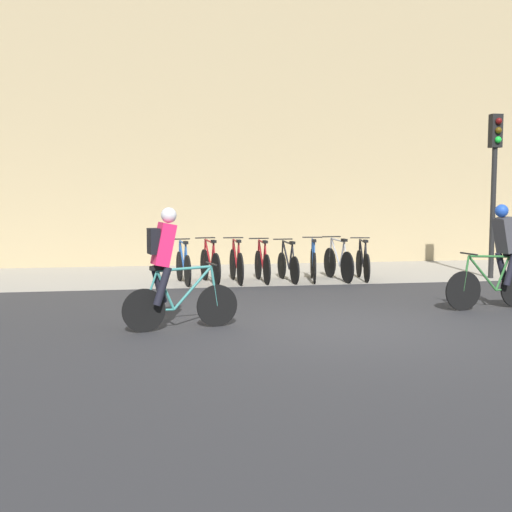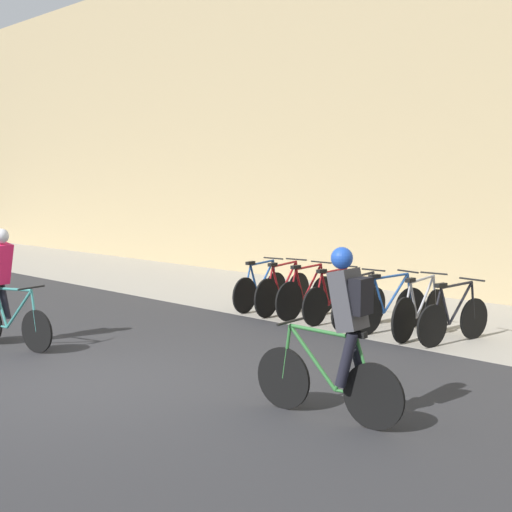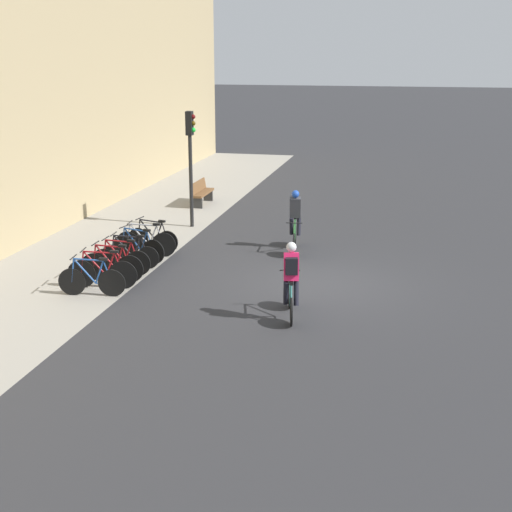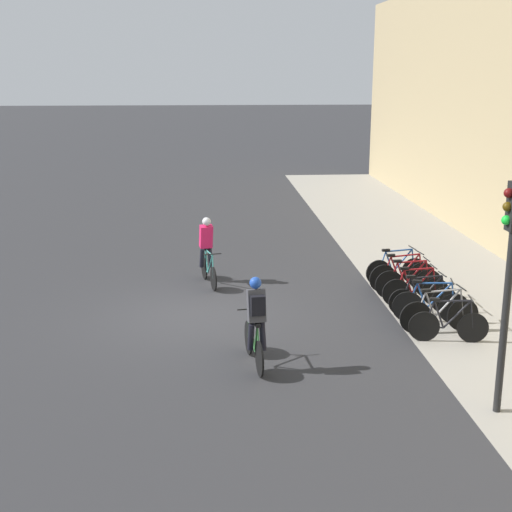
{
  "view_description": "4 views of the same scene",
  "coord_description": "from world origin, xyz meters",
  "px_view_note": "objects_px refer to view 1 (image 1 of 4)",
  "views": [
    {
      "loc": [
        -2.86,
        -8.78,
        1.89
      ],
      "look_at": [
        -1.13,
        1.41,
        0.94
      ],
      "focal_mm": 45.0,
      "sensor_mm": 36.0,
      "label": 1
    },
    {
      "loc": [
        7.37,
        -4.35,
        2.38
      ],
      "look_at": [
        -0.6,
        3.59,
        1.25
      ],
      "focal_mm": 50.0,
      "sensor_mm": 36.0,
      "label": 2
    },
    {
      "loc": [
        -16.96,
        -2.19,
        5.69
      ],
      "look_at": [
        -0.73,
        1.49,
        0.84
      ],
      "focal_mm": 50.0,
      "sensor_mm": 36.0,
      "label": 3
    },
    {
      "loc": [
        15.38,
        0.31,
        5.41
      ],
      "look_at": [
        -1.06,
        1.47,
        1.09
      ],
      "focal_mm": 50.0,
      "sensor_mm": 36.0,
      "label": 4
    }
  ],
  "objects_px": {
    "parked_bike_4": "(288,265)",
    "parked_bike_6": "(338,262)",
    "parked_bike_0": "(183,266)",
    "parked_bike_5": "(313,263)",
    "parked_bike_1": "(210,264)",
    "parked_bike_2": "(236,264)",
    "cyclist_grey": "(501,253)",
    "parked_bike_3": "(262,264)",
    "traffic_light_pole": "(495,166)",
    "cyclist_pink": "(168,264)",
    "parked_bike_7": "(363,263)"
  },
  "relations": [
    {
      "from": "parked_bike_4",
      "to": "parked_bike_6",
      "type": "height_order",
      "value": "parked_bike_6"
    },
    {
      "from": "parked_bike_0",
      "to": "parked_bike_5",
      "type": "xyz_separation_m",
      "value": [
        2.92,
        0.0,
        0.01
      ]
    },
    {
      "from": "parked_bike_1",
      "to": "parked_bike_2",
      "type": "height_order",
      "value": "parked_bike_1"
    },
    {
      "from": "cyclist_grey",
      "to": "parked_bike_2",
      "type": "height_order",
      "value": "cyclist_grey"
    },
    {
      "from": "parked_bike_3",
      "to": "traffic_light_pole",
      "type": "distance_m",
      "value": 5.84
    },
    {
      "from": "cyclist_grey",
      "to": "parked_bike_3",
      "type": "distance_m",
      "value": 5.28
    },
    {
      "from": "cyclist_pink",
      "to": "parked_bike_1",
      "type": "xyz_separation_m",
      "value": [
        1.07,
        4.9,
        -0.53
      ]
    },
    {
      "from": "cyclist_grey",
      "to": "parked_bike_6",
      "type": "distance_m",
      "value": 4.37
    },
    {
      "from": "parked_bike_0",
      "to": "parked_bike_1",
      "type": "distance_m",
      "value": 0.59
    },
    {
      "from": "parked_bike_2",
      "to": "parked_bike_5",
      "type": "xyz_separation_m",
      "value": [
        1.75,
        -0.0,
        -0.01
      ]
    },
    {
      "from": "parked_bike_3",
      "to": "parked_bike_7",
      "type": "height_order",
      "value": "parked_bike_3"
    },
    {
      "from": "parked_bike_1",
      "to": "parked_bike_4",
      "type": "relative_size",
      "value": 1.07
    },
    {
      "from": "parked_bike_4",
      "to": "cyclist_pink",
      "type": "bearing_deg",
      "value": -119.97
    },
    {
      "from": "parked_bike_7",
      "to": "parked_bike_5",
      "type": "bearing_deg",
      "value": 179.97
    },
    {
      "from": "cyclist_grey",
      "to": "traffic_light_pole",
      "type": "relative_size",
      "value": 0.47
    },
    {
      "from": "parked_bike_0",
      "to": "parked_bike_7",
      "type": "xyz_separation_m",
      "value": [
        4.09,
        -0.0,
        -0.01
      ]
    },
    {
      "from": "parked_bike_3",
      "to": "parked_bike_6",
      "type": "relative_size",
      "value": 0.92
    },
    {
      "from": "parked_bike_1",
      "to": "parked_bike_6",
      "type": "distance_m",
      "value": 2.92
    },
    {
      "from": "parked_bike_0",
      "to": "parked_bike_6",
      "type": "distance_m",
      "value": 3.51
    },
    {
      "from": "cyclist_grey",
      "to": "parked_bike_4",
      "type": "relative_size",
      "value": 1.09
    },
    {
      "from": "parked_bike_7",
      "to": "parked_bike_1",
      "type": "bearing_deg",
      "value": 179.99
    },
    {
      "from": "cyclist_pink",
      "to": "parked_bike_1",
      "type": "bearing_deg",
      "value": 77.69
    },
    {
      "from": "parked_bike_1",
      "to": "parked_bike_3",
      "type": "distance_m",
      "value": 1.17
    },
    {
      "from": "cyclist_grey",
      "to": "parked_bike_1",
      "type": "bearing_deg",
      "value": 138.55
    },
    {
      "from": "parked_bike_6",
      "to": "parked_bike_1",
      "type": "bearing_deg",
      "value": 179.99
    },
    {
      "from": "cyclist_pink",
      "to": "parked_bike_3",
      "type": "height_order",
      "value": "cyclist_pink"
    },
    {
      "from": "parked_bike_7",
      "to": "traffic_light_pole",
      "type": "height_order",
      "value": "traffic_light_pole"
    },
    {
      "from": "cyclist_grey",
      "to": "parked_bike_5",
      "type": "xyz_separation_m",
      "value": [
        -2.21,
        4.02,
        -0.54
      ]
    },
    {
      "from": "parked_bike_7",
      "to": "traffic_light_pole",
      "type": "xyz_separation_m",
      "value": [
        3.06,
        -0.22,
        2.22
      ]
    },
    {
      "from": "traffic_light_pole",
      "to": "parked_bike_1",
      "type": "bearing_deg",
      "value": 178.1
    },
    {
      "from": "cyclist_pink",
      "to": "parked_bike_5",
      "type": "distance_m",
      "value": 5.99
    },
    {
      "from": "parked_bike_3",
      "to": "parked_bike_0",
      "type": "bearing_deg",
      "value": -180.0
    },
    {
      "from": "cyclist_pink",
      "to": "traffic_light_pole",
      "type": "distance_m",
      "value": 9.11
    },
    {
      "from": "cyclist_grey",
      "to": "parked_bike_7",
      "type": "bearing_deg",
      "value": 104.56
    },
    {
      "from": "parked_bike_1",
      "to": "parked_bike_5",
      "type": "distance_m",
      "value": 2.34
    },
    {
      "from": "cyclist_grey",
      "to": "parked_bike_6",
      "type": "height_order",
      "value": "cyclist_grey"
    },
    {
      "from": "parked_bike_1",
      "to": "parked_bike_5",
      "type": "xyz_separation_m",
      "value": [
        2.34,
        0.0,
        -0.01
      ]
    },
    {
      "from": "parked_bike_3",
      "to": "parked_bike_6",
      "type": "bearing_deg",
      "value": -0.02
    },
    {
      "from": "parked_bike_1",
      "to": "cyclist_pink",
      "type": "bearing_deg",
      "value": -102.31
    },
    {
      "from": "cyclist_pink",
      "to": "parked_bike_3",
      "type": "distance_m",
      "value": 5.41
    },
    {
      "from": "parked_bike_0",
      "to": "parked_bike_4",
      "type": "distance_m",
      "value": 2.34
    },
    {
      "from": "parked_bike_0",
      "to": "parked_bike_1",
      "type": "xyz_separation_m",
      "value": [
        0.59,
        -0.0,
        0.02
      ]
    },
    {
      "from": "parked_bike_5",
      "to": "parked_bike_7",
      "type": "relative_size",
      "value": 1.03
    },
    {
      "from": "parked_bike_2",
      "to": "parked_bike_5",
      "type": "relative_size",
      "value": 1.01
    },
    {
      "from": "cyclist_grey",
      "to": "traffic_light_pole",
      "type": "xyz_separation_m",
      "value": [
        2.02,
        3.8,
        1.67
      ]
    },
    {
      "from": "cyclist_grey",
      "to": "parked_bike_7",
      "type": "distance_m",
      "value": 4.19
    },
    {
      "from": "cyclist_pink",
      "to": "parked_bike_0",
      "type": "bearing_deg",
      "value": 84.36
    },
    {
      "from": "parked_bike_3",
      "to": "parked_bike_4",
      "type": "xyz_separation_m",
      "value": [
        0.59,
        -0.0,
        -0.01
      ]
    },
    {
      "from": "traffic_light_pole",
      "to": "parked_bike_3",
      "type": "bearing_deg",
      "value": 177.68
    },
    {
      "from": "cyclist_pink",
      "to": "parked_bike_3",
      "type": "bearing_deg",
      "value": 65.45
    }
  ]
}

